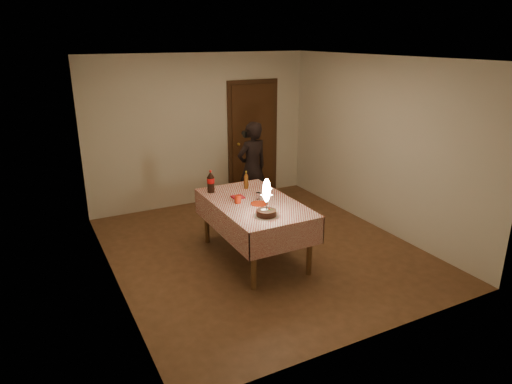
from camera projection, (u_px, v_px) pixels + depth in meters
The scene contains 11 objects.
ground at pixel (262, 249), 6.44m from camera, with size 4.00×4.50×0.01m, color brown.
room_shell at pixel (262, 133), 5.98m from camera, with size 4.04×4.54×2.62m.
dining_table at pixel (254, 209), 6.00m from camera, with size 1.02×1.72×0.80m.
birthday_cake at pixel (266, 206), 5.45m from camera, with size 0.30×0.30×0.47m.
red_plate at pixel (259, 204), 5.89m from camera, with size 0.22×0.22×0.01m, color #AD260C.
red_cup at pixel (238, 199), 5.91m from camera, with size 0.08×0.08×0.10m, color #B5230C.
clear_cup at pixel (258, 196), 6.05m from camera, with size 0.07×0.07×0.09m, color silver.
napkin_stack at pixel (238, 197), 6.11m from camera, with size 0.15×0.15×0.02m, color #AA131E.
cola_bottle at pixel (211, 182), 6.28m from camera, with size 0.10×0.10×0.32m.
amber_bottle_right at pixel (246, 180), 6.45m from camera, with size 0.06×0.06×0.25m.
photographer at pixel (252, 168), 7.56m from camera, with size 0.62×0.48×1.55m.
Camera 1 is at (-2.77, -5.13, 2.86)m, focal length 32.00 mm.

